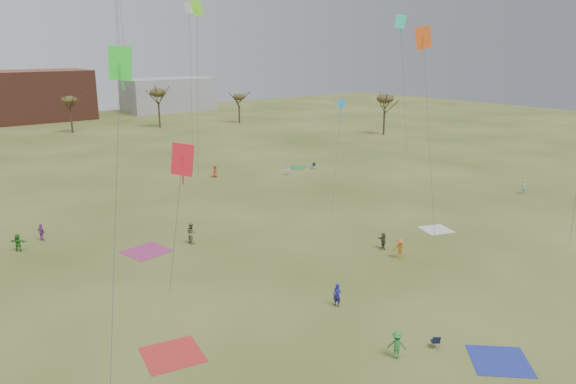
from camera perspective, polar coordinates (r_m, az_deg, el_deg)
ground at (r=41.94m, az=10.28°, el=-10.69°), size 260.00×260.00×0.00m
flyer_near_center at (r=34.32m, az=11.23°, el=-15.30°), size 1.21×1.26×1.72m
flyer_near_right at (r=39.75m, az=5.13°, el=-10.63°), size 0.59×0.73×1.71m
spectator_fore_b at (r=52.31m, az=-10.02°, el=-4.22°), size 0.84×1.03×1.96m
spectator_fore_c at (r=50.86m, az=9.85°, el=-5.02°), size 0.99×1.51×1.55m
flyer_mid_b at (r=48.87m, az=11.53°, el=-5.80°), size 1.07×1.33×1.80m
flyer_mid_c at (r=74.37m, az=23.26°, el=0.48°), size 0.75×0.61×1.77m
spectator_mid_d at (r=57.20m, az=-24.22°, el=-3.83°), size 0.74×1.06×1.66m
spectator_mid_e at (r=78.17m, az=-0.01°, el=2.27°), size 0.90×0.90×1.47m
flyer_far_a at (r=55.24m, az=-26.24°, el=-4.72°), size 1.46×1.39×1.65m
flyer_far_b at (r=77.75m, az=-7.61°, el=2.16°), size 1.00×0.92×1.72m
blanket_red at (r=35.12m, az=-11.90°, el=-16.21°), size 3.91×3.91×0.03m
blanket_blue at (r=36.09m, az=21.12°, el=-16.05°), size 4.67×4.67×0.03m
blanket_cream at (r=57.41m, az=15.12°, el=-3.80°), size 3.52×3.52×0.03m
blanket_plum at (r=51.41m, az=-14.47°, el=-5.99°), size 4.25×4.25×0.03m
blanket_olive at (r=83.10m, az=0.85°, el=2.52°), size 3.60×3.60×0.03m
camp_chair_center at (r=36.15m, az=15.01°, el=-14.98°), size 0.73×0.74×0.87m
camp_chair_right at (r=82.62m, az=2.64°, el=2.62°), size 0.66×0.62×0.87m
kites_aloft at (r=65.13m, az=-3.80°, el=15.41°), size 68.11×59.35×22.78m
tree_line at (r=107.66m, az=-24.01°, el=7.94°), size 117.44×49.32×8.91m
building_brick at (r=149.17m, az=-24.99°, el=9.05°), size 26.00×16.00×12.00m
building_grey at (r=159.02m, az=-12.29°, el=9.84°), size 24.00×12.00×9.00m
radio_tower at (r=160.88m, az=-17.02°, el=14.85°), size 1.51×1.72×41.00m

